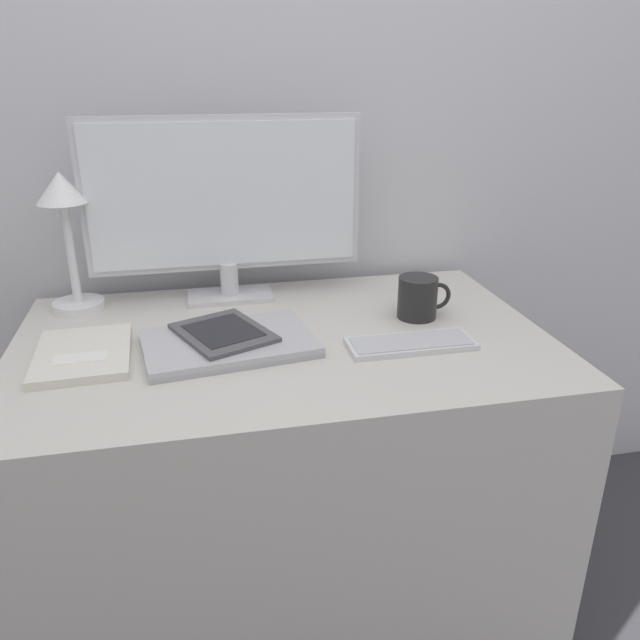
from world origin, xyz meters
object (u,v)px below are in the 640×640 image
(monitor, at_px, (225,202))
(coffee_mug, at_px, (418,297))
(notebook, at_px, (83,354))
(ereader, at_px, (223,332))
(keyboard, at_px, (411,343))
(laptop, at_px, (229,343))
(desk_lamp, at_px, (66,221))

(monitor, distance_m, coffee_mug, 0.50)
(notebook, bearing_deg, ereader, 1.81)
(keyboard, height_order, coffee_mug, coffee_mug)
(laptop, bearing_deg, coffee_mug, 10.50)
(laptop, bearing_deg, notebook, 177.63)
(monitor, height_order, desk_lamp, monitor)
(laptop, bearing_deg, desk_lamp, 138.24)
(ereader, bearing_deg, notebook, -178.19)
(keyboard, bearing_deg, desk_lamp, 152.31)
(laptop, xyz_separation_m, notebook, (-0.28, 0.01, -0.00))
(desk_lamp, xyz_separation_m, notebook, (0.05, -0.28, -0.20))
(ereader, distance_m, desk_lamp, 0.46)
(notebook, bearing_deg, coffee_mug, 5.48)
(monitor, bearing_deg, coffee_mug, -27.94)
(monitor, height_order, ereader, monitor)
(monitor, distance_m, laptop, 0.37)
(desk_lamp, bearing_deg, monitor, 0.64)
(monitor, height_order, notebook, monitor)
(keyboard, distance_m, notebook, 0.65)
(laptop, relative_size, ereader, 1.48)
(notebook, bearing_deg, keyboard, -7.22)
(monitor, distance_m, desk_lamp, 0.35)
(keyboard, height_order, laptop, laptop)
(keyboard, bearing_deg, notebook, 172.78)
(notebook, bearing_deg, desk_lamp, 99.19)
(keyboard, xyz_separation_m, desk_lamp, (-0.69, 0.36, 0.20))
(monitor, xyz_separation_m, laptop, (-0.03, -0.30, -0.23))
(desk_lamp, distance_m, notebook, 0.35)
(monitor, xyz_separation_m, keyboard, (0.34, -0.37, -0.23))
(laptop, bearing_deg, monitor, 85.02)
(keyboard, distance_m, laptop, 0.37)
(keyboard, relative_size, coffee_mug, 2.10)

